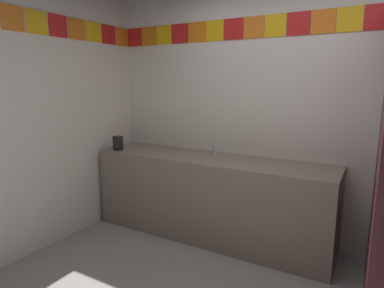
# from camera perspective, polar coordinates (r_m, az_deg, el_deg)

# --- Properties ---
(wall_back) EXTENTS (4.21, 0.09, 2.82)m
(wall_back) POSITION_cam_1_polar(r_m,az_deg,el_deg) (3.28, 19.35, 7.16)
(wall_back) COLOR silver
(wall_back) RESTS_ON ground_plane
(wall_side) EXTENTS (0.09, 3.12, 2.82)m
(wall_side) POSITION_cam_1_polar(r_m,az_deg,el_deg) (3.19, -29.84, 6.26)
(wall_side) COLOR silver
(wall_side) RESTS_ON ground_plane
(vanity_counter) EXTENTS (2.45, 0.61, 0.84)m
(vanity_counter) POSITION_cam_1_polar(r_m,az_deg,el_deg) (3.42, 3.17, -9.14)
(vanity_counter) COLOR gray
(vanity_counter) RESTS_ON ground_plane
(faucet_center) EXTENTS (0.04, 0.10, 0.14)m
(faucet_center) POSITION_cam_1_polar(r_m,az_deg,el_deg) (3.37, 3.92, -1.19)
(faucet_center) COLOR silver
(faucet_center) RESTS_ON vanity_counter
(soap_dispenser) EXTENTS (0.09, 0.09, 0.16)m
(soap_dispenser) POSITION_cam_1_polar(r_m,az_deg,el_deg) (3.72, -12.78, 0.13)
(soap_dispenser) COLOR black
(soap_dispenser) RESTS_ON vanity_counter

